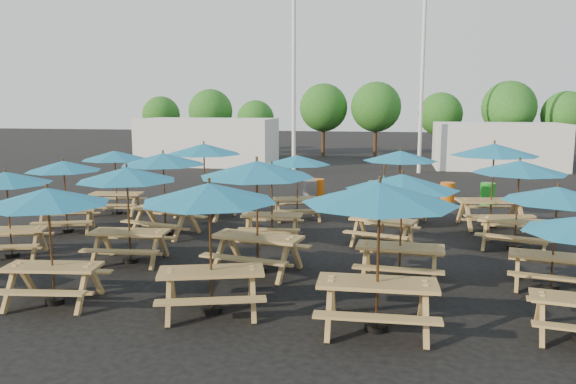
% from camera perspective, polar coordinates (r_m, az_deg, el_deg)
% --- Properties ---
extents(ground, '(120.00, 120.00, 0.00)m').
position_cam_1_polar(ground, '(15.55, -1.01, -4.86)').
color(ground, black).
rests_on(ground, ground).
extents(picnic_unit_1, '(2.69, 2.69, 2.12)m').
position_cam_1_polar(picnic_unit_1, '(15.09, -26.70, 0.93)').
color(picnic_unit_1, '#A6874A').
rests_on(picnic_unit_1, ground).
extents(picnic_unit_2, '(2.72, 2.72, 2.11)m').
position_cam_1_polar(picnic_unit_2, '(17.39, -21.82, 2.17)').
color(picnic_unit_2, '#A6874A').
rests_on(picnic_unit_2, ground).
extents(picnic_unit_3, '(2.47, 2.47, 2.17)m').
position_cam_1_polar(picnic_unit_3, '(19.70, -17.19, 3.30)').
color(picnic_unit_3, '#A6874A').
rests_on(picnic_unit_3, ground).
extents(picnic_unit_4, '(2.53, 2.53, 2.23)m').
position_cam_1_polar(picnic_unit_4, '(11.16, -23.20, -0.91)').
color(picnic_unit_4, '#A6874A').
rests_on(picnic_unit_4, ground).
extents(picnic_unit_5, '(2.52, 2.52, 2.29)m').
position_cam_1_polar(picnic_unit_5, '(13.51, -16.04, 1.33)').
color(picnic_unit_5, '#A6874A').
rests_on(picnic_unit_5, ground).
extents(picnic_unit_6, '(2.91, 2.91, 2.37)m').
position_cam_1_polar(picnic_unit_6, '(16.13, -12.56, 2.92)').
color(picnic_unit_6, '#A6874A').
rests_on(picnic_unit_6, ground).
extents(picnic_unit_7, '(3.00, 3.00, 2.45)m').
position_cam_1_polar(picnic_unit_7, '(18.49, -8.54, 4.01)').
color(picnic_unit_7, '#A6874A').
rests_on(picnic_unit_7, ground).
extents(picnic_unit_8, '(3.01, 3.01, 2.38)m').
position_cam_1_polar(picnic_unit_8, '(9.88, -7.98, -0.65)').
color(picnic_unit_8, '#A6874A').
rests_on(picnic_unit_8, ground).
extents(picnic_unit_9, '(3.01, 3.01, 2.52)m').
position_cam_1_polar(picnic_unit_9, '(12.19, -3.19, 1.83)').
color(picnic_unit_9, '#A6874A').
rests_on(picnic_unit_9, ground).
extents(picnic_unit_10, '(2.30, 2.30, 2.12)m').
position_cam_1_polar(picnic_unit_10, '(15.29, -1.66, 1.97)').
color(picnic_unit_10, '#A6874A').
rests_on(picnic_unit_10, ground).
extents(picnic_unit_11, '(2.67, 2.67, 2.11)m').
position_cam_1_polar(picnic_unit_11, '(17.91, 0.96, 2.99)').
color(picnic_unit_11, '#A6874A').
rests_on(picnic_unit_11, ground).
extents(picnic_unit_12, '(2.60, 2.60, 2.51)m').
position_cam_1_polar(picnic_unit_12, '(9.11, 9.28, -0.81)').
color(picnic_unit_12, '#A6874A').
rests_on(picnic_unit_12, ground).
extents(picnic_unit_13, '(2.50, 2.50, 2.31)m').
position_cam_1_polar(picnic_unit_13, '(11.81, 11.52, 0.53)').
color(picnic_unit_13, '#A6874A').
rests_on(picnic_unit_13, ground).
extents(picnic_unit_14, '(2.04, 1.89, 2.16)m').
position_cam_1_polar(picnic_unit_14, '(14.94, 9.64, -2.08)').
color(picnic_unit_14, '#A6874A').
rests_on(picnic_unit_14, ground).
extents(picnic_unit_15, '(2.88, 2.88, 2.30)m').
position_cam_1_polar(picnic_unit_15, '(17.77, 11.33, 3.30)').
color(picnic_unit_15, '#A6874A').
rests_on(picnic_unit_15, ground).
extents(picnic_unit_17, '(2.54, 2.54, 2.12)m').
position_cam_1_polar(picnic_unit_17, '(12.33, 25.68, -0.62)').
color(picnic_unit_17, '#A6874A').
rests_on(picnic_unit_17, ground).
extents(picnic_unit_18, '(2.89, 2.89, 2.32)m').
position_cam_1_polar(picnic_unit_18, '(15.34, 22.44, 1.99)').
color(picnic_unit_18, '#A6874A').
rests_on(picnic_unit_18, ground).
extents(picnic_unit_19, '(3.01, 3.01, 2.57)m').
position_cam_1_polar(picnic_unit_19, '(17.79, 20.20, 3.69)').
color(picnic_unit_19, '#A6874A').
rests_on(picnic_unit_19, ground).
extents(waste_bin_0, '(0.53, 0.53, 0.85)m').
position_cam_1_polar(waste_bin_0, '(21.15, 2.25, 0.03)').
color(waste_bin_0, gray).
rests_on(waste_bin_0, ground).
extents(waste_bin_1, '(0.53, 0.53, 0.85)m').
position_cam_1_polar(waste_bin_1, '(21.56, 3.01, 0.20)').
color(waste_bin_1, '#CB570B').
rests_on(waste_bin_1, ground).
extents(waste_bin_2, '(0.53, 0.53, 0.85)m').
position_cam_1_polar(waste_bin_2, '(21.20, 8.84, -0.05)').
color(waste_bin_2, gray).
rests_on(waste_bin_2, ground).
extents(waste_bin_3, '(0.53, 0.53, 0.85)m').
position_cam_1_polar(waste_bin_3, '(21.41, 15.88, -0.20)').
color(waste_bin_3, '#CB570B').
rests_on(waste_bin_3, ground).
extents(waste_bin_4, '(0.53, 0.53, 0.85)m').
position_cam_1_polar(waste_bin_4, '(21.74, 19.61, -0.24)').
color(waste_bin_4, '#1A9122').
rests_on(waste_bin_4, ground).
extents(mast_0, '(0.20, 0.20, 12.00)m').
position_cam_1_polar(mast_0, '(29.31, 0.60, 13.47)').
color(mast_0, silver).
rests_on(mast_0, ground).
extents(mast_1, '(0.20, 0.20, 12.00)m').
position_cam_1_polar(mast_1, '(30.91, 13.54, 13.00)').
color(mast_1, silver).
rests_on(mast_1, ground).
extents(event_tent_0, '(8.00, 4.00, 2.80)m').
position_cam_1_polar(event_tent_0, '(34.67, -8.12, 5.09)').
color(event_tent_0, silver).
rests_on(event_tent_0, ground).
extents(event_tent_1, '(7.00, 4.00, 2.60)m').
position_cam_1_polar(event_tent_1, '(34.41, 20.52, 4.41)').
color(event_tent_1, silver).
rests_on(event_tent_1, ground).
extents(tree_0, '(2.80, 2.80, 4.24)m').
position_cam_1_polar(tree_0, '(43.54, -12.76, 7.63)').
color(tree_0, '#382314').
rests_on(tree_0, ground).
extents(tree_1, '(3.11, 3.11, 4.72)m').
position_cam_1_polar(tree_1, '(40.75, -7.87, 8.14)').
color(tree_1, '#382314').
rests_on(tree_1, ground).
extents(tree_2, '(2.59, 2.59, 3.93)m').
position_cam_1_polar(tree_2, '(39.59, -3.31, 7.42)').
color(tree_2, '#382314').
rests_on(tree_2, ground).
extents(tree_3, '(3.36, 3.36, 5.09)m').
position_cam_1_polar(tree_3, '(39.80, 3.62, 8.55)').
color(tree_3, '#382314').
rests_on(tree_3, ground).
extents(tree_4, '(3.41, 3.41, 5.17)m').
position_cam_1_polar(tree_4, '(39.07, 8.92, 8.53)').
color(tree_4, '#382314').
rests_on(tree_4, ground).
extents(tree_5, '(2.94, 2.94, 4.45)m').
position_cam_1_polar(tree_5, '(39.61, 15.25, 7.63)').
color(tree_5, '#382314').
rests_on(tree_5, ground).
extents(tree_6, '(3.38, 3.38, 5.13)m').
position_cam_1_polar(tree_6, '(38.38, 21.52, 7.96)').
color(tree_6, '#382314').
rests_on(tree_6, ground).
extents(tree_7, '(2.95, 2.95, 4.48)m').
position_cam_1_polar(tree_7, '(39.19, 26.38, 7.02)').
color(tree_7, '#382314').
rests_on(tree_7, ground).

